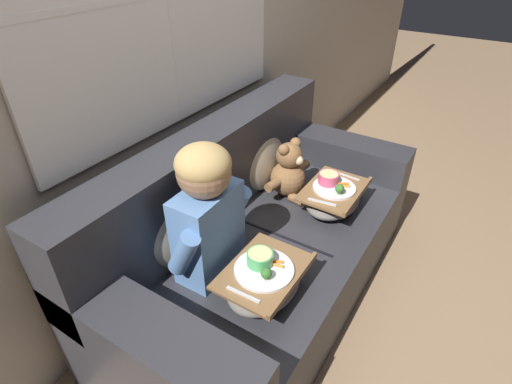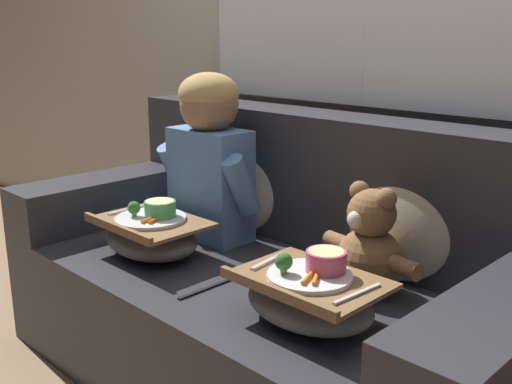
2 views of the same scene
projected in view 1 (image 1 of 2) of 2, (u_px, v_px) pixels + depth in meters
ground_plane at (268, 291)px, 2.22m from camera, size 14.00×14.00×0.00m
wall_back_with_window at (164, 31)px, 1.73m from camera, size 8.00×0.08×2.60m
couch at (258, 243)px, 2.07m from camera, size 1.84×0.90×0.89m
throw_pillow_behind_child at (179, 221)px, 1.74m from camera, size 0.41×0.20×0.42m
throw_pillow_behind_teddy at (262, 155)px, 2.23m from camera, size 0.39×0.19×0.41m
child_figure at (207, 207)px, 1.59m from camera, size 0.43×0.22×0.61m
teddy_bear at (289, 172)px, 2.19m from camera, size 0.35×0.25×0.33m
lap_tray_child at (264, 280)px, 1.62m from camera, size 0.38×0.28×0.19m
lap_tray_teddy at (333, 197)px, 2.11m from camera, size 0.38×0.28×0.19m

